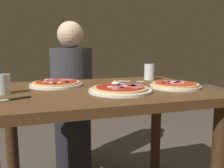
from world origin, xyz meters
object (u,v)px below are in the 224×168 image
object	(u,v)px
pizza_foreground	(120,89)
pizza_across_right	(175,85)
dining_table	(102,115)
water_glass_near	(149,73)
water_glass_far	(3,86)
pizza_across_left	(56,84)
diner_person	(72,102)
knife	(10,100)
fork	(129,81)

from	to	relation	value
pizza_foreground	pizza_across_right	xyz separation A→B (m)	(0.32, 0.03, 0.00)
pizza_across_right	dining_table	bearing A→B (deg)	168.32
water_glass_near	water_glass_far	size ratio (longest dim) A/B	1.15
dining_table	pizza_across_right	distance (m)	0.42
pizza_across_left	diner_person	bearing A→B (deg)	73.56
pizza_across_left	knife	bearing A→B (deg)	-123.06
pizza_foreground	fork	world-z (taller)	pizza_foreground
pizza_across_right	water_glass_far	xyz separation A→B (m)	(-0.84, 0.07, 0.03)
dining_table	pizza_across_right	size ratio (longest dim) A/B	4.10
pizza_foreground	knife	bearing A→B (deg)	-174.72
water_glass_near	knife	xyz separation A→B (m)	(-0.80, -0.38, -0.04)
water_glass_near	knife	size ratio (longest dim) A/B	0.56
pizza_across_right	diner_person	distance (m)	0.90
pizza_foreground	fork	size ratio (longest dim) A/B	2.05
pizza_across_left	fork	world-z (taller)	pizza_across_left
knife	diner_person	world-z (taller)	diner_person
water_glass_near	pizza_across_right	bearing A→B (deg)	-90.29
pizza_foreground	water_glass_far	world-z (taller)	water_glass_far
pizza_across_left	pizza_across_right	bearing A→B (deg)	-22.02
water_glass_far	knife	bearing A→B (deg)	-73.07
dining_table	pizza_foreground	xyz separation A→B (m)	(0.06, -0.10, 0.15)
pizza_across_right	water_glass_near	distance (m)	0.31
pizza_across_left	pizza_across_right	xyz separation A→B (m)	(0.60, -0.24, 0.00)
pizza_across_left	water_glass_near	xyz separation A→B (m)	(0.60, 0.07, 0.03)
water_glass_near	water_glass_far	world-z (taller)	water_glass_near
water_glass_near	water_glass_far	distance (m)	0.88
water_glass_far	pizza_across_right	bearing A→B (deg)	-5.03
pizza_foreground	pizza_across_right	distance (m)	0.32
water_glass_near	water_glass_far	bearing A→B (deg)	-164.54
pizza_across_left	knife	size ratio (longest dim) A/B	1.54
fork	diner_person	world-z (taller)	diner_person
dining_table	pizza_foreground	bearing A→B (deg)	-58.99
pizza_across_right	water_glass_near	bearing A→B (deg)	89.71
pizza_across_left	water_glass_far	bearing A→B (deg)	-145.95
water_glass_far	pizza_across_left	bearing A→B (deg)	34.05
water_glass_near	diner_person	bearing A→B (deg)	135.33
fork	water_glass_far	bearing A→B (deg)	-164.37
dining_table	knife	bearing A→B (deg)	-160.50
dining_table	water_glass_far	size ratio (longest dim) A/B	12.11
fork	knife	bearing A→B (deg)	-152.28
dining_table	knife	world-z (taller)	knife
knife	pizza_across_right	bearing A→B (deg)	5.06
water_glass_near	fork	distance (m)	0.17
pizza_across_right	knife	world-z (taller)	pizza_across_right
dining_table	knife	xyz separation A→B (m)	(-0.42, -0.15, 0.14)
dining_table	diner_person	world-z (taller)	diner_person
pizza_foreground	knife	world-z (taller)	pizza_foreground
dining_table	water_glass_far	xyz separation A→B (m)	(-0.46, -0.00, 0.18)
dining_table	water_glass_near	xyz separation A→B (m)	(0.38, 0.23, 0.18)
pizza_across_right	knife	bearing A→B (deg)	-174.94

